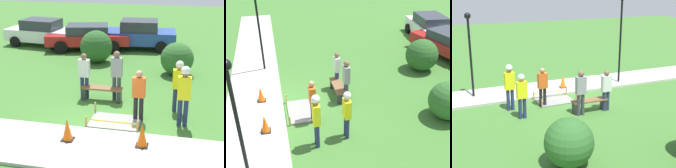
# 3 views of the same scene
# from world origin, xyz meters

# --- Properties ---
(ground_plane) EXTENTS (60.00, 60.00, 0.00)m
(ground_plane) POSITION_xyz_m (0.00, 0.00, 0.00)
(ground_plane) COLOR #3D702D
(sidewalk) EXTENTS (28.00, 2.26, 0.10)m
(sidewalk) POSITION_xyz_m (0.00, -1.13, 0.05)
(sidewalk) COLOR #ADAAA3
(sidewalk) RESTS_ON ground_plane
(wet_concrete_patch) EXTENTS (1.64, 1.14, 0.40)m
(wet_concrete_patch) POSITION_xyz_m (0.39, 0.69, 0.04)
(wet_concrete_patch) COLOR gray
(wet_concrete_patch) RESTS_ON ground_plane
(traffic_cone_near_patch) EXTENTS (0.34, 0.34, 0.65)m
(traffic_cone_near_patch) POSITION_xyz_m (-0.65, -0.84, 0.42)
(traffic_cone_near_patch) COLOR black
(traffic_cone_near_patch) RESTS_ON sidewalk
(traffic_cone_far_patch) EXTENTS (0.34, 0.34, 0.67)m
(traffic_cone_far_patch) POSITION_xyz_m (1.44, -0.72, 0.43)
(traffic_cone_far_patch) COLOR black
(traffic_cone_far_patch) RESTS_ON sidewalk
(park_bench) EXTENTS (1.50, 0.44, 0.51)m
(park_bench) POSITION_xyz_m (-0.47, 2.38, 0.35)
(park_bench) COLOR #2D2D33
(park_bench) RESTS_ON ground_plane
(worker_supervisor) EXTENTS (0.40, 0.28, 1.95)m
(worker_supervisor) POSITION_xyz_m (2.47, 0.93, 1.19)
(worker_supervisor) COLOR navy
(worker_supervisor) RESTS_ON ground_plane
(worker_assistant) EXTENTS (0.40, 0.26, 1.80)m
(worker_assistant) POSITION_xyz_m (2.27, 1.99, 1.07)
(worker_assistant) COLOR navy
(worker_assistant) RESTS_ON ground_plane
(bystander_in_orange_shirt) EXTENTS (0.40, 0.22, 1.69)m
(bystander_in_orange_shirt) POSITION_xyz_m (1.08, 1.02, 0.95)
(bystander_in_orange_shirt) COLOR black
(bystander_in_orange_shirt) RESTS_ON ground_plane
(bystander_in_gray_shirt) EXTENTS (0.40, 0.22, 1.71)m
(bystander_in_gray_shirt) POSITION_xyz_m (-1.15, 2.50, 0.97)
(bystander_in_gray_shirt) COLOR navy
(bystander_in_gray_shirt) RESTS_ON ground_plane
(bystander_in_white_shirt) EXTENTS (0.40, 0.24, 1.84)m
(bystander_in_white_shirt) POSITION_xyz_m (0.05, 2.59, 1.05)
(bystander_in_white_shirt) COLOR #383D47
(bystander_in_white_shirt) RESTS_ON ground_plane
(lamppost_near) EXTENTS (0.28, 0.28, 3.77)m
(lamppost_near) POSITION_xyz_m (3.63, -1.21, 2.58)
(lamppost_near) COLOR black
(lamppost_near) RESTS_ON sidewalk
(lamppost_far) EXTENTS (0.28, 0.28, 4.41)m
(lamppost_far) POSITION_xyz_m (-3.74, -0.65, 2.94)
(lamppost_far) COLOR black
(lamppost_far) RESTS_ON sidewalk
(shrub_rounded_mid) EXTENTS (1.46, 1.46, 1.46)m
(shrub_rounded_mid) POSITION_xyz_m (2.07, 5.98, 0.73)
(shrub_rounded_mid) COLOR #2D6028
(shrub_rounded_mid) RESTS_ON ground_plane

